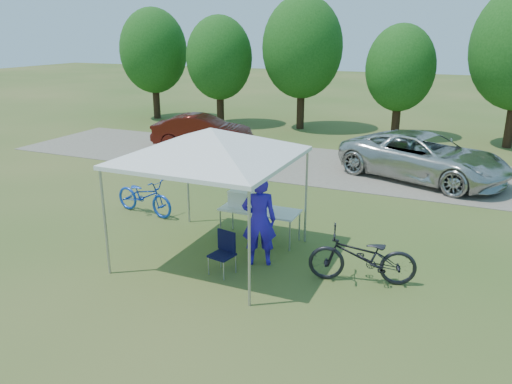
% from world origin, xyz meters
% --- Properties ---
extents(ground, '(100.00, 100.00, 0.00)m').
position_xyz_m(ground, '(0.00, 0.00, 0.00)').
color(ground, '#2D5119').
rests_on(ground, ground).
extents(gravel_strip, '(24.00, 5.00, 0.02)m').
position_xyz_m(gravel_strip, '(0.00, 8.00, 0.01)').
color(gravel_strip, gray).
rests_on(gravel_strip, ground).
extents(canopy, '(4.53, 4.53, 3.00)m').
position_xyz_m(canopy, '(0.00, 0.00, 2.65)').
color(canopy, '#A5A5AA').
rests_on(canopy, ground).
extents(treeline, '(24.89, 4.28, 6.30)m').
position_xyz_m(treeline, '(-0.29, 14.05, 3.53)').
color(treeline, '#382314').
rests_on(treeline, ground).
extents(folding_table, '(1.77, 0.74, 0.73)m').
position_xyz_m(folding_table, '(0.53, 1.20, 0.68)').
color(folding_table, white).
rests_on(folding_table, ground).
extents(folding_chair, '(0.50, 0.52, 0.83)m').
position_xyz_m(folding_chair, '(0.53, -0.54, 0.49)').
color(folding_chair, black).
rests_on(folding_chair, ground).
extents(cooler, '(0.52, 0.35, 0.37)m').
position_xyz_m(cooler, '(0.06, 1.20, 0.92)').
color(cooler, white).
rests_on(cooler, folding_table).
extents(ice_cream_cup, '(0.08, 0.08, 0.06)m').
position_xyz_m(ice_cream_cup, '(0.83, 1.15, 0.76)').
color(ice_cream_cup, gold).
rests_on(ice_cream_cup, folding_table).
extents(cyclist, '(0.81, 0.69, 1.88)m').
position_xyz_m(cyclist, '(1.00, 0.07, 0.94)').
color(cyclist, '#2817BC').
rests_on(cyclist, ground).
extents(bike_blue, '(1.91, 0.91, 0.96)m').
position_xyz_m(bike_blue, '(-2.85, 1.55, 0.48)').
color(bike_blue, '#143FB6').
rests_on(bike_blue, ground).
extents(bike_dark, '(2.10, 1.16, 1.04)m').
position_xyz_m(bike_dark, '(3.07, 0.12, 0.52)').
color(bike_dark, black).
rests_on(bike_dark, ground).
extents(minivan, '(5.74, 4.09, 1.45)m').
position_xyz_m(minivan, '(3.36, 7.65, 0.75)').
color(minivan, beige).
rests_on(minivan, gravel_strip).
extents(sedan, '(4.16, 2.32, 1.30)m').
position_xyz_m(sedan, '(-5.29, 8.87, 0.67)').
color(sedan, '#46110B').
rests_on(sedan, gravel_strip).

